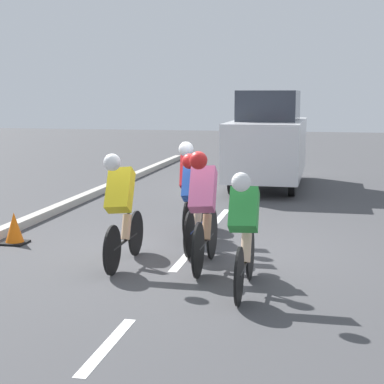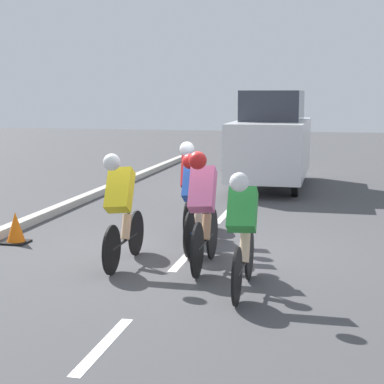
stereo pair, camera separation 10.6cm
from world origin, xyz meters
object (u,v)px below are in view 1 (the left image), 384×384
Objects in this scene: cyclist_red at (192,186)px; cyclist_blue at (195,199)px; cyclist_pink at (204,207)px; cyclist_yellow at (121,206)px; cyclist_green at (244,229)px; traffic_cone at (14,229)px; support_car at (268,140)px.

cyclist_blue is at bearing 104.70° from cyclist_red.
cyclist_pink reaches higher than cyclist_yellow.
cyclist_blue is 1.06m from cyclist_pink.
cyclist_blue is 0.92m from cyclist_red.
cyclist_red is (1.21, -2.81, 0.06)m from cyclist_green.
cyclist_green is 4.17m from traffic_cone.
support_car is at bearing -96.56° from cyclist_red.
traffic_cone is (2.56, 1.09, -0.58)m from cyclist_red.
cyclist_green is 1.94m from cyclist_yellow.
cyclist_blue is 1.03× the size of cyclist_yellow.
traffic_cone is at bearing 23.13° from cyclist_red.
cyclist_blue is 1.34m from cyclist_yellow.
cyclist_blue is 2.16m from cyclist_green.
cyclist_yellow is at bearing 4.28° from cyclist_pink.
cyclist_red is 1.97m from cyclist_pink.
cyclist_yellow reaches higher than traffic_cone.
cyclist_blue reaches higher than traffic_cone.
cyclist_blue reaches higher than cyclist_green.
cyclist_pink is at bearing -175.72° from cyclist_yellow.
cyclist_green is at bearing 154.49° from cyclist_yellow.
cyclist_pink is at bearing 107.93° from cyclist_blue.
traffic_cone is at bearing -23.64° from cyclist_yellow.
cyclist_pink reaches higher than cyclist_green.
support_car is 8.80× the size of traffic_cone.
cyclist_red is at bearing -75.30° from cyclist_blue.
traffic_cone is (2.79, 0.21, -0.52)m from cyclist_blue.
support_car is at bearing -114.96° from traffic_cone.
cyclist_pink is 7.75m from support_car.
support_car is (0.54, -8.66, 0.41)m from cyclist_green.
cyclist_red is (0.23, -0.88, 0.06)m from cyclist_blue.
traffic_cone is at bearing -14.42° from cyclist_pink.
cyclist_pink is 3.27m from traffic_cone.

